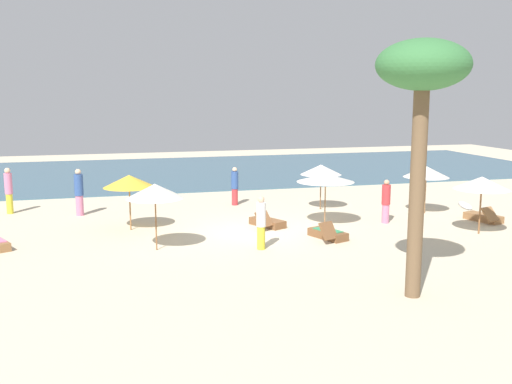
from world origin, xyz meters
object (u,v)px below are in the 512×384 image
object	(u,v)px
umbrella_2	(129,181)
person_0	(79,192)
lounger_0	(328,234)
umbrella_0	(155,191)
umbrella_5	(426,172)
lounger_3	(267,222)
lounger_1	(484,217)
person_4	(9,190)
palm_1	(422,79)
person_2	(235,186)
person_3	(261,222)
umbrella_4	(482,183)
umbrella_1	(326,178)
umbrella_3	(321,170)
surfboard	(465,205)
person_1	(386,201)

from	to	relation	value
umbrella_2	person_0	size ratio (longest dim) A/B	1.06
lounger_0	person_0	xyz separation A→B (m)	(-8.54, 6.37, 0.82)
umbrella_0	lounger_0	xyz separation A→B (m)	(5.97, -0.04, -1.78)
umbrella_5	lounger_0	distance (m)	6.61
umbrella_5	lounger_3	size ratio (longest dim) A/B	1.14
umbrella_2	lounger_1	world-z (taller)	umbrella_2
person_4	palm_1	world-z (taller)	palm_1
umbrella_0	person_2	size ratio (longest dim) A/B	1.26
person_0	person_3	distance (m)	9.24
umbrella_2	palm_1	bearing A→B (deg)	-54.88
person_2	umbrella_4	bearing A→B (deg)	-46.29
person_2	person_4	bearing A→B (deg)	176.50
umbrella_1	palm_1	xyz separation A→B (m)	(-0.83, -8.12, 3.55)
umbrella_2	umbrella_5	world-z (taller)	umbrella_2
umbrella_3	surfboard	bearing A→B (deg)	-8.12
lounger_1	person_0	world-z (taller)	person_0
umbrella_4	person_1	distance (m)	3.65
lounger_0	umbrella_1	bearing A→B (deg)	71.38
umbrella_2	umbrella_4	xyz separation A→B (m)	(12.21, -3.92, 0.03)
person_1	umbrella_5	bearing A→B (deg)	27.47
person_3	lounger_0	bearing A→B (deg)	15.76
umbrella_0	person_2	xyz separation A→B (m)	(4.20, 6.90, -1.07)
lounger_0	person_0	distance (m)	10.69
lounger_3	person_4	bearing A→B (deg)	152.37
umbrella_2	lounger_0	world-z (taller)	umbrella_2
umbrella_4	surfboard	world-z (taller)	umbrella_4
umbrella_3	umbrella_5	xyz separation A→B (m)	(3.98, -1.94, 0.02)
person_4	palm_1	xyz separation A→B (m)	(11.28, -13.60, 4.39)
umbrella_3	lounger_3	size ratio (longest dim) A/B	1.12
lounger_0	surfboard	xyz separation A→B (m)	(8.31, 4.06, -0.14)
lounger_3	umbrella_1	bearing A→B (deg)	-7.72
person_3	surfboard	distance (m)	11.99
umbrella_2	lounger_0	bearing A→B (deg)	-25.53
umbrella_1	person_3	xyz separation A→B (m)	(-3.34, -2.80, -0.95)
umbrella_4	umbrella_5	world-z (taller)	umbrella_4
person_3	lounger_1	bearing A→B (deg)	10.20
umbrella_1	person_3	bearing A→B (deg)	-139.97
palm_1	person_0	bearing A→B (deg)	124.05
umbrella_3	lounger_0	world-z (taller)	umbrella_3
umbrella_0	umbrella_3	xyz separation A→B (m)	(7.62, 4.97, -0.20)
person_2	umbrella_1	bearing A→B (deg)	-63.26
person_2	person_3	distance (m)	7.73
person_3	palm_1	world-z (taller)	palm_1
umbrella_2	umbrella_1	bearing A→B (deg)	-8.63
lounger_0	person_4	size ratio (longest dim) A/B	0.89
person_0	person_2	distance (m)	6.80
umbrella_5	person_1	size ratio (longest dim) A/B	1.17
umbrella_5	umbrella_2	bearing A→B (deg)	179.55
person_0	lounger_3	bearing A→B (deg)	-29.84
umbrella_0	umbrella_3	world-z (taller)	umbrella_0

